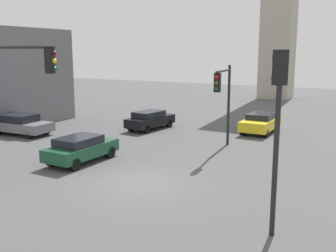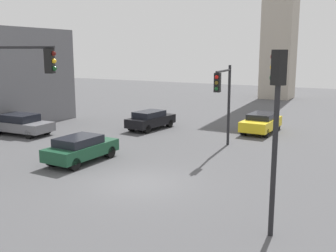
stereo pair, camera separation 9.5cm
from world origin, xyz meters
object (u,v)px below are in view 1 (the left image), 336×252
car_3 (261,122)px  car_4 (20,124)px  traffic_light_2 (278,110)px  car_1 (150,120)px  car_2 (81,148)px  traffic_light_1 (15,83)px  traffic_light_0 (223,91)px

car_3 → car_4: bearing=-57.3°
traffic_light_2 → car_1: bearing=-18.2°
car_3 → car_4: (-14.00, -8.88, 0.01)m
car_2 → car_3: car_2 is taller
car_2 → car_3: bearing=-25.5°
traffic_light_1 → car_2: (0.32, 3.49, -3.51)m
traffic_light_1 → car_4: traffic_light_1 is taller
traffic_light_0 → traffic_light_2: size_ratio=0.86×
traffic_light_2 → car_2: bearing=9.9°
car_2 → car_3: size_ratio=0.95×
traffic_light_2 → car_4: bearing=8.4°
car_3 → car_4: 16.58m
traffic_light_0 → car_3: traffic_light_0 is taller
traffic_light_2 → car_4: (-18.96, 6.40, -3.15)m
traffic_light_1 → car_2: size_ratio=1.49×
car_1 → car_2: 9.25m
car_2 → car_1: bearing=10.1°
traffic_light_0 → traffic_light_1: bearing=-40.0°
traffic_light_2 → car_4: size_ratio=1.25×
traffic_light_2 → car_1: traffic_light_2 is taller
car_1 → car_3: bearing=-63.8°
traffic_light_1 → car_2: 4.96m
traffic_light_0 → car_4: traffic_light_0 is taller
traffic_light_2 → car_2: (-10.66, 3.28, -3.16)m
traffic_light_2 → car_2: traffic_light_2 is taller
traffic_light_0 → car_2: (-5.31, -5.84, -2.68)m
traffic_light_1 → car_4: 10.95m
car_1 → car_4: car_4 is taller
traffic_light_1 → traffic_light_2: bearing=-15.5°
traffic_light_1 → car_3: bearing=52.2°
traffic_light_2 → car_3: (-4.95, 15.29, -3.16)m
car_2 → car_4: car_4 is taller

